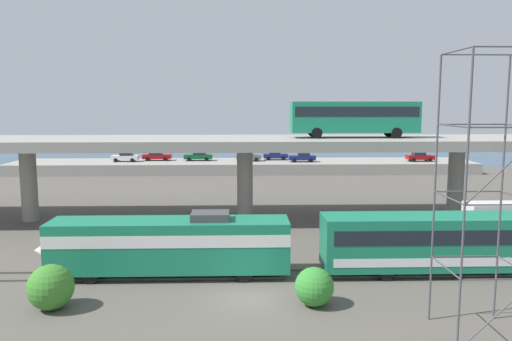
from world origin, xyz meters
TOP-DOWN VIEW (x-y plane):
  - ground_plane at (0.00, 0.00)m, footprint 260.00×260.00m
  - rail_strip_near at (0.00, 3.25)m, footprint 110.00×0.12m
  - rail_strip_far at (0.00, 4.75)m, footprint 110.00×0.12m
  - train_locomotive at (-5.68, 4.00)m, footprint 16.23×3.04m
  - train_coach_lead at (15.90, 4.00)m, footprint 21.97×3.04m
  - highway_overpass at (-0.00, 20.00)m, footprint 96.00×10.41m
  - transit_bus_on_overpass at (10.39, 20.06)m, footprint 12.00×2.68m
  - service_truck_west at (21.20, 12.04)m, footprint 6.80×2.46m
  - scaffolding_tower at (10.98, -4.83)m, footprint 3.48×3.48m
  - pier_parking_lot at (0.00, 55.00)m, footprint 75.33×10.27m
  - parked_car_0 at (9.62, 53.57)m, footprint 4.30×1.83m
  - parked_car_1 at (-19.28, 54.81)m, footprint 4.30×2.00m
  - parked_car_2 at (5.40, 56.74)m, footprint 4.04×2.00m
  - parked_car_3 at (0.83, 55.05)m, footprint 4.05×1.96m
  - parked_car_4 at (-14.42, 56.30)m, footprint 4.66×2.00m
  - parked_car_5 at (-7.45, 55.92)m, footprint 4.65×1.99m
  - parked_car_6 at (28.98, 53.79)m, footprint 4.31×1.97m
  - harbor_water at (0.00, 78.00)m, footprint 140.00×36.00m
  - shrub_left at (-10.62, -1.14)m, footprint 2.46×2.46m
  - shrub_right at (3.64, -1.08)m, footprint 2.15×2.15m

SIDE VIEW (x-z plane):
  - ground_plane at x=0.00m, z-range 0.00..0.00m
  - harbor_water at x=0.00m, z-range 0.00..0.01m
  - rail_strip_near at x=0.00m, z-range 0.00..0.12m
  - rail_strip_far at x=0.00m, z-range 0.00..0.12m
  - pier_parking_lot at x=0.00m, z-range 0.00..1.72m
  - shrub_right at x=3.64m, z-range 0.00..2.15m
  - shrub_left at x=-10.62m, z-range 0.00..2.46m
  - service_truck_west at x=21.20m, z-range 0.12..3.16m
  - train_coach_lead at x=15.90m, z-range 0.24..4.10m
  - train_locomotive at x=-5.68m, z-range 0.10..4.28m
  - parked_car_0 at x=9.62m, z-range 1.74..3.24m
  - parked_car_3 at x=0.83m, z-range 1.74..3.24m
  - parked_car_2 at x=5.40m, z-range 1.74..3.24m
  - parked_car_6 at x=28.98m, z-range 1.74..3.24m
  - parked_car_1 at x=-19.28m, z-range 1.74..3.24m
  - parked_car_5 at x=-7.45m, z-range 1.74..3.24m
  - parked_car_4 at x=-14.42m, z-range 1.74..3.24m
  - highway_overpass at x=0.00m, z-range 3.16..11.01m
  - scaffolding_tower at x=10.98m, z-range 0.40..13.82m
  - transit_bus_on_overpass at x=10.39m, z-range 8.21..11.61m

